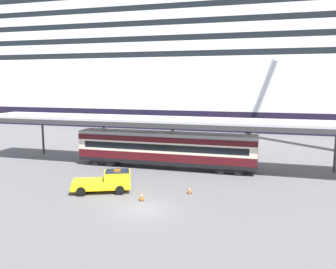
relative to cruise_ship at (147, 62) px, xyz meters
The scene contains 7 objects.
ground_plane 62.71m from the cruise_ship, 71.22° to the right, with size 400.00×400.00×0.00m, color #615D5E.
cruise_ship is the anchor object (origin of this frame).
platform_canopy 48.48m from the cruise_ship, 68.32° to the right, with size 45.61×5.95×5.66m.
train_carriage 49.53m from the cruise_ship, 68.50° to the right, with size 20.42×2.81×4.11m.
service_truck 58.18m from the cruise_ship, 74.58° to the right, with size 5.58×3.88×2.02m.
traffic_cone_near 59.21m from the cruise_ship, 67.23° to the right, with size 0.36×0.36×0.68m.
traffic_cone_mid 60.69m from the cruise_ship, 71.39° to the right, with size 0.36×0.36×0.77m.
Camera 1 is at (8.98, -24.57, 9.76)m, focal length 37.61 mm.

